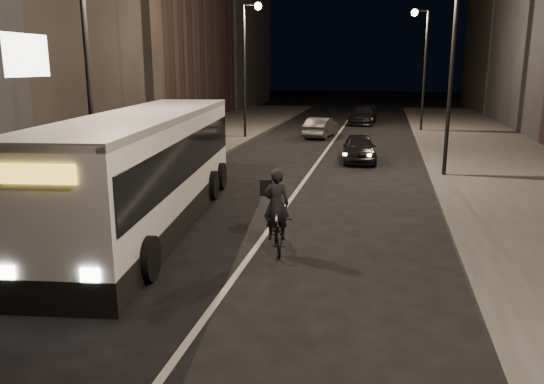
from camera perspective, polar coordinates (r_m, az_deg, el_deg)
The scene contains 12 objects.
ground at distance 11.98m, azimuth -3.97°, elevation -9.02°, with size 180.00×180.00×0.00m, color black.
sidewalk_right at distance 25.61m, azimuth 23.99°, elevation 2.17°, with size 7.00×70.00×0.16m, color #32312F.
sidewalk_left at distance 27.59m, azimuth -13.06°, elevation 3.72°, with size 7.00×70.00×0.16m, color #32312F.
streetlight_right_mid at distance 22.75m, azimuth 18.26°, elevation 14.78°, with size 1.20×0.44×8.12m.
streetlight_right_far at distance 38.70m, azimuth 15.80°, elevation 14.12°, with size 1.20×0.44×8.12m.
streetlight_left_near at distance 16.90m, azimuth -18.62°, elevation 15.45°, with size 1.20×0.44×8.12m.
streetlight_left_far at distance 33.71m, azimuth -2.56°, elevation 14.77°, with size 1.20×0.44×8.12m.
city_bus at distance 15.80m, azimuth -13.26°, elevation 2.91°, with size 4.07×12.33×3.27m.
cyclist_on_bicycle at distance 13.27m, azimuth 0.56°, elevation -3.44°, with size 1.12×1.97×2.15m.
car_near at distance 26.25m, azimuth 9.37°, elevation 4.70°, with size 1.56×3.89×1.33m, color black.
car_mid at distance 34.94m, azimuth 5.27°, elevation 6.94°, with size 1.38×3.96×1.31m, color #313133.
car_far at distance 43.50m, azimuth 9.80°, elevation 8.14°, with size 1.97×4.84×1.40m, color black.
Camera 1 is at (3.10, -10.63, 4.57)m, focal length 35.00 mm.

